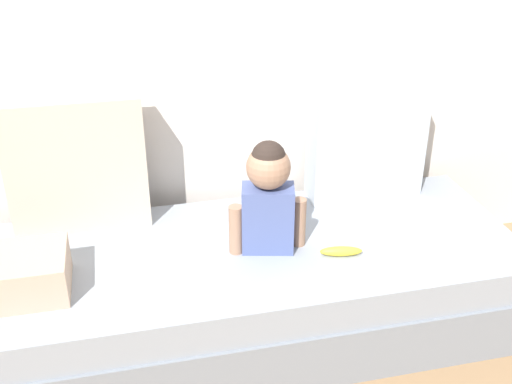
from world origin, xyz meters
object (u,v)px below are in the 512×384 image
(throw_pillow_right, at_px, (367,138))
(banana, at_px, (341,251))
(toddler, at_px, (268,194))
(folded_blanket, at_px, (11,275))
(couch, at_px, (246,287))
(throw_pillow_left, at_px, (77,164))

(throw_pillow_right, height_order, banana, throw_pillow_right)
(toddler, relative_size, folded_blanket, 1.18)
(couch, height_order, folded_blanket, folded_blanket)
(banana, height_order, folded_blanket, folded_blanket)
(banana, xyz_separation_m, folded_blanket, (-1.25, 0.04, 0.06))
(couch, bearing_deg, toddler, -16.15)
(throw_pillow_left, xyz_separation_m, banana, (1.00, -0.49, -0.27))
(throw_pillow_right, bearing_deg, throw_pillow_left, 180.00)
(throw_pillow_left, bearing_deg, throw_pillow_right, 0.00)
(banana, bearing_deg, throw_pillow_right, 59.85)
(couch, distance_m, throw_pillow_left, 0.88)
(couch, height_order, toddler, toddler)
(throw_pillow_left, distance_m, throw_pillow_right, 1.29)
(toddler, height_order, folded_blanket, toddler)
(toddler, xyz_separation_m, banana, (0.27, -0.12, -0.23))
(throw_pillow_right, xyz_separation_m, folded_blanket, (-1.53, -0.45, -0.21))
(couch, xyz_separation_m, banana, (0.36, -0.15, 0.22))
(couch, relative_size, toddler, 4.96)
(throw_pillow_left, relative_size, folded_blanket, 1.44)
(throw_pillow_right, height_order, folded_blanket, throw_pillow_right)
(throw_pillow_left, relative_size, throw_pillow_right, 1.02)
(couch, height_order, throw_pillow_right, throw_pillow_right)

